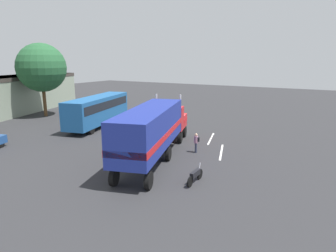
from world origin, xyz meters
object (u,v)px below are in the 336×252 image
Objects in this scene: person_bystander at (196,142)px; semi_truck at (154,127)px; motorcycle at (195,175)px; parked_bus at (98,108)px; tree_center at (41,68)px.

semi_truck is at bearing 145.57° from person_bystander.
person_bystander is 6.22m from motorcycle.
person_bystander is (3.08, -2.11, -1.63)m from semi_truck.
semi_truck is 1.26× the size of parked_bus.
tree_center is at bearing 71.36° from semi_truck.
semi_truck is 24.03m from tree_center.
tree_center is (10.15, 27.10, 6.00)m from motorcycle.
person_bystander is at bearing -34.43° from semi_truck.
person_bystander is at bearing -104.12° from parked_bus.
person_bystander is 0.14× the size of parked_bus.
tree_center is at bearing 69.46° from motorcycle.
semi_truck is 4.08m from person_bystander.
motorcycle is (-2.58, -4.65, -2.04)m from semi_truck.
parked_bus is at bearing 60.96° from motorcycle.
semi_truck is 13.62m from parked_bus.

